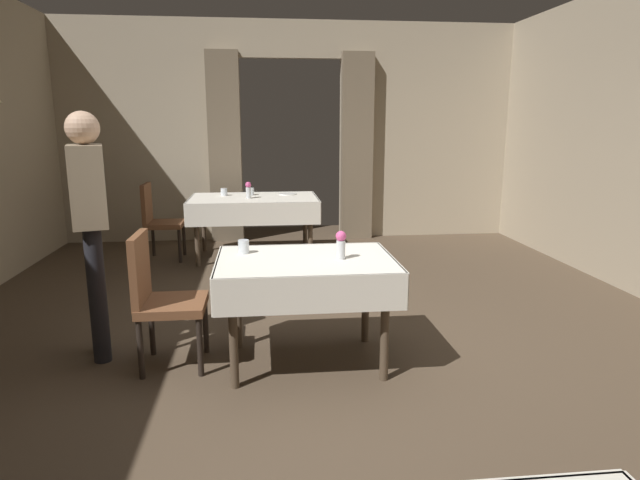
# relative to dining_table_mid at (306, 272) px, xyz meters

# --- Properties ---
(ground) EXTENTS (10.08, 10.08, 0.00)m
(ground) POSITION_rel_dining_table_mid_xyz_m (0.15, 0.03, -0.65)
(ground) COLOR #4C3D2D
(wall_back) EXTENTS (6.40, 0.27, 3.00)m
(wall_back) POSITION_rel_dining_table_mid_xyz_m (0.15, 4.21, 0.87)
(wall_back) COLOR tan
(wall_back) RESTS_ON ground
(dining_table_mid) EXTENTS (1.20, 0.88, 0.75)m
(dining_table_mid) POSITION_rel_dining_table_mid_xyz_m (0.00, 0.00, 0.00)
(dining_table_mid) COLOR #4C3D2D
(dining_table_mid) RESTS_ON ground
(dining_table_far) EXTENTS (1.55, 1.00, 0.75)m
(dining_table_far) POSITION_rel_dining_table_mid_xyz_m (-0.38, 3.10, 0.01)
(dining_table_far) COLOR #4C3D2D
(dining_table_far) RESTS_ON ground
(chair_mid_left) EXTENTS (0.44, 0.44, 0.93)m
(chair_mid_left) POSITION_rel_dining_table_mid_xyz_m (-0.98, 0.06, -0.14)
(chair_mid_left) COLOR black
(chair_mid_left) RESTS_ON ground
(chair_far_left) EXTENTS (0.44, 0.44, 0.93)m
(chair_far_left) POSITION_rel_dining_table_mid_xyz_m (-1.54, 3.10, -0.14)
(chair_far_left) COLOR black
(chair_far_left) RESTS_ON ground
(flower_vase_mid) EXTENTS (0.07, 0.07, 0.19)m
(flower_vase_mid) POSITION_rel_dining_table_mid_xyz_m (0.23, -0.04, 0.20)
(flower_vase_mid) COLOR silver
(flower_vase_mid) RESTS_ON dining_table_mid
(glass_mid_b) EXTENTS (0.08, 0.08, 0.10)m
(glass_mid_b) POSITION_rel_dining_table_mid_xyz_m (-0.42, 0.19, 0.15)
(glass_mid_b) COLOR silver
(glass_mid_b) RESTS_ON dining_table_mid
(flower_vase_far) EXTENTS (0.07, 0.07, 0.20)m
(flower_vase_far) POSITION_rel_dining_table_mid_xyz_m (-0.44, 2.99, 0.21)
(flower_vase_far) COLOR silver
(flower_vase_far) RESTS_ON dining_table_far
(glass_far_b) EXTENTS (0.08, 0.08, 0.09)m
(glass_far_b) POSITION_rel_dining_table_mid_xyz_m (-0.75, 3.27, 0.14)
(glass_far_b) COLOR silver
(glass_far_b) RESTS_ON dining_table_far
(glass_far_c) EXTENTS (0.08, 0.08, 0.09)m
(glass_far_c) POSITION_rel_dining_table_mid_xyz_m (-0.41, 3.29, 0.14)
(glass_far_c) COLOR silver
(glass_far_c) RESTS_ON dining_table_far
(plate_far_d) EXTENTS (0.22, 0.22, 0.01)m
(plate_far_d) POSITION_rel_dining_table_mid_xyz_m (0.05, 3.30, 0.10)
(plate_far_d) COLOR white
(plate_far_d) RESTS_ON dining_table_far
(person_waiter_by_doorway) EXTENTS (0.31, 0.41, 1.72)m
(person_waiter_by_doorway) POSITION_rel_dining_table_mid_xyz_m (-1.45, 0.26, 0.37)
(person_waiter_by_doorway) COLOR black
(person_waiter_by_doorway) RESTS_ON ground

